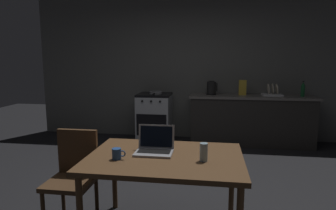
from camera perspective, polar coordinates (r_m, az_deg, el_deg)
ground_plane at (r=3.45m, az=-1.08°, el=-17.29°), size 12.00×12.00×0.00m
back_wall at (r=5.68m, az=6.30°, el=7.14°), size 6.40×0.10×2.69m
kitchen_counter at (r=5.48m, az=15.64°, el=-2.74°), size 2.16×0.64×0.88m
stove_oven at (r=5.53m, az=-2.62°, el=-2.33°), size 0.60×0.62×0.88m
dining_table at (r=2.53m, az=-0.58°, el=-11.19°), size 1.29×0.92×0.72m
chair at (r=2.88m, az=-17.75°, el=-12.29°), size 0.40×0.40×0.88m
laptop at (r=2.58m, az=-2.61°, el=-8.18°), size 0.32×0.25×0.23m
electric_kettle at (r=5.35m, az=8.38°, el=3.26°), size 0.19×0.17×0.25m
bottle at (r=5.52m, az=24.63°, el=2.78°), size 0.07×0.07×0.27m
frying_pan at (r=5.43m, az=-2.42°, el=2.43°), size 0.24×0.42×0.05m
coffee_mug at (r=2.45m, az=-9.85°, el=-9.28°), size 0.11×0.07×0.09m
drinking_glass at (r=2.38m, az=6.91°, el=-9.04°), size 0.06×0.06×0.15m
cereal_box at (r=5.40m, az=14.21°, el=3.28°), size 0.13×0.05×0.27m
dish_rack at (r=5.46m, az=19.52°, el=2.20°), size 0.34×0.26×0.21m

